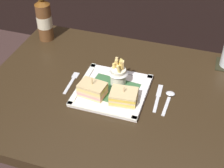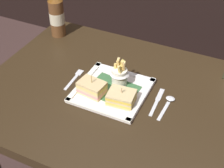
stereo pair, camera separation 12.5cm
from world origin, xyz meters
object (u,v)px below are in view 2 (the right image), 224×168
Objects in this scene: beer_bottle at (57,14)px; knife at (157,101)px; dining_table at (112,120)px; sandwich_half_left at (92,88)px; spoon at (169,102)px; fork at (75,78)px; fries_cup at (120,74)px; square_plate at (112,91)px; sandwich_half_right at (121,97)px.

beer_bottle reaches higher than knife.
sandwich_half_left is (-0.06, -0.05, 0.19)m from dining_table.
knife is (0.18, 0.02, 0.16)m from dining_table.
fork is at bearing -176.66° from spoon.
sandwich_half_left is 0.25m from knife.
spoon is (0.21, -0.01, -0.06)m from fries_cup.
fries_cup is at bearing -28.49° from beer_bottle.
sandwich_half_left is at bearing -27.41° from fork.
fork is (-0.17, 0.01, 0.16)m from dining_table.
square_plate is at bearing -170.96° from knife.
knife is at bearing -169.37° from spoon.
sandwich_half_left is 0.92× the size of fries_cup.
sandwich_half_right is 0.14m from knife.
sandwich_half_right is 0.75× the size of fork.
square_plate is 2.52× the size of sandwich_half_right.
square_plate is 0.07m from fries_cup.
fork is 0.87× the size of knife.
sandwich_half_right reaches higher than dining_table.
knife reaches higher than dining_table.
fries_cup is at bearing 173.20° from knife.
fries_cup is (0.07, 0.09, 0.03)m from sandwich_half_left.
fries_cup reaches higher than sandwich_half_left.
fries_cup is 0.18m from knife.
square_plate is at bearing 36.36° from sandwich_half_left.
spoon is (0.16, 0.08, -0.03)m from sandwich_half_right.
beer_bottle is 2.06× the size of fork.
sandwich_half_right is (0.06, -0.05, 0.03)m from square_plate.
knife is at bearing 7.81° from dining_table.
fries_cup is at bearing 52.03° from sandwich_half_left.
dining_table is 0.57m from beer_bottle.
sandwich_half_left is 0.29m from spoon.
sandwich_half_left is 0.76× the size of fork.
dining_table is 0.22m from fries_cup.
sandwich_half_right reaches higher than spoon.
square_plate is at bearing 143.64° from sandwich_half_right.
dining_table is 0.21m from sandwich_half_right.
sandwich_half_right is 0.18m from spoon.
beer_bottle is (-0.42, 0.28, 0.10)m from square_plate.
dining_table is at bearing 38.14° from sandwich_half_left.
dining_table is at bearing -33.41° from beer_bottle.
square_plate is 0.92× the size of beer_bottle.
dining_table is at bearing 140.60° from sandwich_half_right.
sandwich_half_right is at bearing -39.40° from dining_table.
sandwich_half_left is 1.02× the size of sandwich_half_right.
fork is at bearing 175.68° from square_plate.
square_plate is 1.65× the size of knife.
sandwich_half_right reaches higher than fork.
spoon is at bearing 27.27° from sandwich_half_right.
dining_table is at bearing -102.79° from fries_cup.
sandwich_half_left reaches higher than dining_table.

